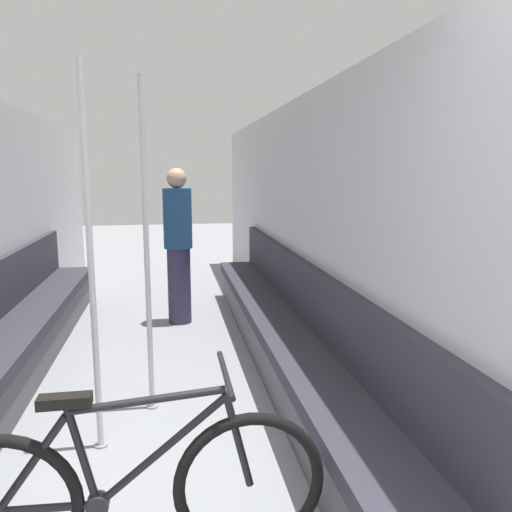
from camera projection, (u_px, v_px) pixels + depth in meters
name	position (u px, v px, depth m)	size (l,w,h in m)	color
wall_right	(315.00, 235.00, 4.00)	(0.10, 9.73, 2.24)	#B2B2B7
bench_seat_row_left	(5.00, 351.00, 3.72)	(0.45, 5.17, 0.91)	#4C4C51
bench_seat_row_right	(284.00, 335.00, 4.08)	(0.45, 5.17, 0.91)	#4C4C51
bicycle	(128.00, 492.00, 2.01)	(1.63, 0.46, 0.83)	black
grab_pole_near	(147.00, 254.00, 3.29)	(0.08, 0.08, 2.22)	gray
grab_pole_far	(91.00, 269.00, 2.80)	(0.08, 0.08, 2.22)	gray
passenger_standing	(178.00, 244.00, 5.29)	(0.30, 0.30, 1.66)	#332D4C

